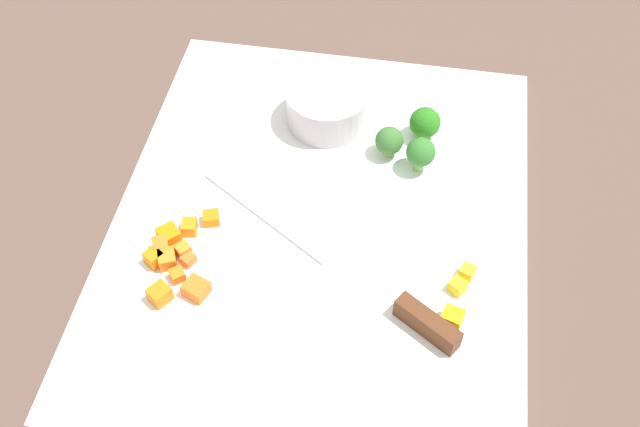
# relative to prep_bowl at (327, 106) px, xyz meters

# --- Properties ---
(ground_plane) EXTENTS (4.00, 4.00, 0.00)m
(ground_plane) POSITION_rel_prep_bowl_xyz_m (0.14, 0.02, -0.03)
(ground_plane) COLOR brown
(cutting_board) EXTENTS (0.49, 0.40, 0.01)m
(cutting_board) POSITION_rel_prep_bowl_xyz_m (0.14, 0.02, -0.03)
(cutting_board) COLOR white
(cutting_board) RESTS_ON ground_plane
(prep_bowl) EXTENTS (0.09, 0.09, 0.04)m
(prep_bowl) POSITION_rel_prep_bowl_xyz_m (0.00, 0.00, 0.00)
(prep_bowl) COLOR #BDB3BD
(prep_bowl) RESTS_ON cutting_board
(chef_knife) EXTENTS (0.18, 0.27, 0.02)m
(chef_knife) POSITION_rel_prep_bowl_xyz_m (0.21, 0.08, -0.01)
(chef_knife) COLOR silver
(chef_knife) RESTS_ON cutting_board
(carrot_dice_0) EXTENTS (0.02, 0.02, 0.01)m
(carrot_dice_0) POSITION_rel_prep_bowl_xyz_m (0.23, -0.10, -0.02)
(carrot_dice_0) COLOR orange
(carrot_dice_0) RESTS_ON cutting_board
(carrot_dice_1) EXTENTS (0.02, 0.02, 0.02)m
(carrot_dice_1) POSITION_rel_prep_bowl_xyz_m (0.20, -0.12, -0.01)
(carrot_dice_1) COLOR orange
(carrot_dice_1) RESTS_ON cutting_board
(carrot_dice_2) EXTENTS (0.02, 0.02, 0.02)m
(carrot_dice_2) POSITION_rel_prep_bowl_xyz_m (0.25, -0.11, -0.01)
(carrot_dice_2) COLOR orange
(carrot_dice_2) RESTS_ON cutting_board
(carrot_dice_3) EXTENTS (0.03, 0.03, 0.01)m
(carrot_dice_3) POSITION_rel_prep_bowl_xyz_m (0.19, -0.12, -0.01)
(carrot_dice_3) COLOR orange
(carrot_dice_3) RESTS_ON cutting_board
(carrot_dice_4) EXTENTS (0.03, 0.03, 0.01)m
(carrot_dice_4) POSITION_rel_prep_bowl_xyz_m (0.24, -0.08, -0.01)
(carrot_dice_4) COLOR orange
(carrot_dice_4) RESTS_ON cutting_board
(carrot_dice_5) EXTENTS (0.02, 0.02, 0.01)m
(carrot_dice_5) POSITION_rel_prep_bowl_xyz_m (0.16, -0.09, -0.01)
(carrot_dice_5) COLOR orange
(carrot_dice_5) RESTS_ON cutting_board
(carrot_dice_6) EXTENTS (0.02, 0.02, 0.01)m
(carrot_dice_6) POSITION_rel_prep_bowl_xyz_m (0.21, -0.13, -0.01)
(carrot_dice_6) COLOR orange
(carrot_dice_6) RESTS_ON cutting_board
(carrot_dice_7) EXTENTS (0.02, 0.02, 0.01)m
(carrot_dice_7) POSITION_rel_prep_bowl_xyz_m (0.20, -0.10, -0.01)
(carrot_dice_7) COLOR orange
(carrot_dice_7) RESTS_ON cutting_board
(carrot_dice_8) EXTENTS (0.02, 0.02, 0.01)m
(carrot_dice_8) POSITION_rel_prep_bowl_xyz_m (0.17, -0.11, -0.01)
(carrot_dice_8) COLOR orange
(carrot_dice_8) RESTS_ON cutting_board
(carrot_dice_9) EXTENTS (0.02, 0.01, 0.01)m
(carrot_dice_9) POSITION_rel_prep_bowl_xyz_m (0.21, -0.10, -0.02)
(carrot_dice_9) COLOR orange
(carrot_dice_9) RESTS_ON cutting_board
(carrot_dice_10) EXTENTS (0.02, 0.02, 0.01)m
(carrot_dice_10) POSITION_rel_prep_bowl_xyz_m (0.21, -0.11, -0.01)
(carrot_dice_10) COLOR orange
(carrot_dice_10) RESTS_ON cutting_board
(pepper_dice_0) EXTENTS (0.02, 0.02, 0.01)m
(pepper_dice_0) POSITION_rel_prep_bowl_xyz_m (0.18, 0.16, -0.01)
(pepper_dice_0) COLOR yellow
(pepper_dice_0) RESTS_ON cutting_board
(pepper_dice_1) EXTENTS (0.02, 0.02, 0.01)m
(pepper_dice_1) POSITION_rel_prep_bowl_xyz_m (0.20, 0.15, -0.01)
(pepper_dice_1) COLOR yellow
(pepper_dice_1) RESTS_ON cutting_board
(pepper_dice_2) EXTENTS (0.02, 0.02, 0.02)m
(pepper_dice_2) POSITION_rel_prep_bowl_xyz_m (0.23, 0.15, -0.01)
(pepper_dice_2) COLOR yellow
(pepper_dice_2) RESTS_ON cutting_board
(broccoli_floret_0) EXTENTS (0.03, 0.03, 0.03)m
(broccoli_floret_0) POSITION_rel_prep_bowl_xyz_m (0.04, 0.07, -0.00)
(broccoli_floret_0) COLOR #91BD5A
(broccoli_floret_0) RESTS_ON cutting_board
(broccoli_floret_1) EXTENTS (0.03, 0.03, 0.04)m
(broccoli_floret_1) POSITION_rel_prep_bowl_xyz_m (0.05, 0.10, 0.00)
(broccoli_floret_1) COLOR #8BC05B
(broccoli_floret_1) RESTS_ON cutting_board
(broccoli_floret_2) EXTENTS (0.03, 0.03, 0.04)m
(broccoli_floret_2) POSITION_rel_prep_bowl_xyz_m (0.01, 0.10, -0.00)
(broccoli_floret_2) COLOR #82B856
(broccoli_floret_2) RESTS_ON cutting_board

